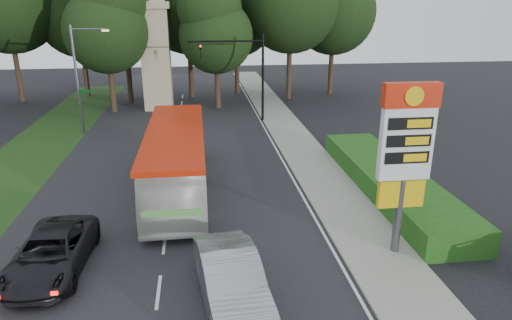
{
  "coord_description": "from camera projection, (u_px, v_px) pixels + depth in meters",
  "views": [
    {
      "loc": [
        1.64,
        -13.25,
        9.53
      ],
      "look_at": [
        4.34,
        7.71,
        2.2
      ],
      "focal_mm": 32.0,
      "sensor_mm": 36.0,
      "label": 1
    }
  ],
  "objects": [
    {
      "name": "streetlight_signs",
      "position": [
        79.0,
        75.0,
        33.67
      ],
      "size": [
        2.75,
        0.98,
        8.0
      ],
      "color": "#59595E",
      "rests_on": "ground"
    },
    {
      "name": "transit_bus",
      "position": [
        176.0,
        161.0,
        23.77
      ],
      "size": [
        2.89,
        12.07,
        3.36
      ],
      "primitive_type": "imported",
      "rotation": [
        0.0,
        0.0,
        0.01
      ],
      "color": "silver",
      "rests_on": "ground"
    },
    {
      "name": "tree_monument_left",
      "position": [
        104.0,
        13.0,
        38.95
      ],
      "size": [
        7.28,
        7.28,
        14.3
      ],
      "color": "#2D2116",
      "rests_on": "ground"
    },
    {
      "name": "grass_verge_left",
      "position": [
        36.0,
        150.0,
        31.06
      ],
      "size": [
        5.0,
        50.0,
        0.02
      ],
      "primitive_type": "cube",
      "color": "#193814",
      "rests_on": "ground"
    },
    {
      "name": "traffic_signal_mast",
      "position": [
        247.0,
        65.0,
        36.98
      ],
      "size": [
        6.1,
        0.35,
        7.2
      ],
      "color": "black",
      "rests_on": "ground"
    },
    {
      "name": "hedge",
      "position": [
        390.0,
        181.0,
        24.02
      ],
      "size": [
        3.0,
        14.0,
        1.2
      ],
      "primitive_type": "cube",
      "color": "#1A4913",
      "rests_on": "ground"
    },
    {
      "name": "sidewalk_right",
      "position": [
        315.0,
        167.0,
        27.59
      ],
      "size": [
        3.0,
        80.0,
        0.12
      ],
      "primitive_type": "cube",
      "color": "gray",
      "rests_on": "ground"
    },
    {
      "name": "suv_charcoal",
      "position": [
        51.0,
        253.0,
        16.89
      ],
      "size": [
        2.67,
        5.46,
        1.49
      ],
      "primitive_type": "imported",
      "rotation": [
        0.0,
        0.0,
        -0.04
      ],
      "color": "black",
      "rests_on": "ground"
    },
    {
      "name": "road_surface",
      "position": [
        173.0,
        175.0,
        26.58
      ],
      "size": [
        14.0,
        80.0,
        0.02
      ],
      "primitive_type": "cube",
      "color": "black",
      "rests_on": "ground"
    },
    {
      "name": "monument",
      "position": [
        156.0,
        53.0,
        41.54
      ],
      "size": [
        3.0,
        3.0,
        10.05
      ],
      "color": "tan",
      "rests_on": "ground"
    },
    {
      "name": "tree_monument_right",
      "position": [
        216.0,
        20.0,
        40.78
      ],
      "size": [
        6.72,
        6.72,
        13.2
      ],
      "color": "#2D2116",
      "rests_on": "ground"
    },
    {
      "name": "gas_station_pylon",
      "position": [
        406.0,
        147.0,
        16.86
      ],
      "size": [
        2.1,
        0.45,
        6.85
      ],
      "color": "#59595E",
      "rests_on": "ground"
    },
    {
      "name": "sedan_silver",
      "position": [
        231.0,
        281.0,
        14.93
      ],
      "size": [
        2.56,
        5.63,
        1.79
      ],
      "primitive_type": "imported",
      "rotation": [
        0.0,
        0.0,
        0.13
      ],
      "color": "#93979A",
      "rests_on": "ground"
    },
    {
      "name": "tree_east_near",
      "position": [
        236.0,
        1.0,
        47.56
      ],
      "size": [
        8.12,
        8.12,
        15.95
      ],
      "color": "#2D2116",
      "rests_on": "ground"
    },
    {
      "name": "ground",
      "position": [
        157.0,
        301.0,
        15.34
      ],
      "size": [
        120.0,
        120.0,
        0.0
      ],
      "primitive_type": "plane",
      "color": "black",
      "rests_on": "ground"
    }
  ]
}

